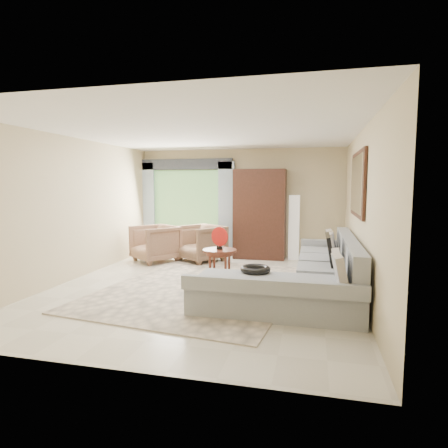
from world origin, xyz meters
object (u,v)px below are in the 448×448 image
(armchair_left, at_px, (155,243))
(floor_lamp, at_px, (294,227))
(sectional_sofa, at_px, (312,279))
(armchair_right, at_px, (201,243))
(tv_screen, at_px, (330,250))
(armoire, at_px, (260,214))
(potted_plant, at_px, (160,244))
(coffee_table, at_px, (220,265))

(armchair_left, xyz_separation_m, floor_lamp, (3.05, 1.02, 0.33))
(sectional_sofa, height_order, floor_lamp, floor_lamp)
(armchair_right, bearing_deg, sectional_sofa, -7.34)
(tv_screen, bearing_deg, armoire, 118.98)
(tv_screen, xyz_separation_m, potted_plant, (-4.05, 2.73, -0.48))
(armchair_left, distance_m, potted_plant, 1.04)
(sectional_sofa, bearing_deg, armoire, 113.06)
(armchair_right, xyz_separation_m, armoire, (1.25, 0.70, 0.63))
(floor_lamp, bearing_deg, armoire, -175.71)
(coffee_table, bearing_deg, sectional_sofa, -16.56)
(floor_lamp, bearing_deg, armchair_right, -159.67)
(sectional_sofa, height_order, tv_screen, tv_screen)
(coffee_table, xyz_separation_m, armoire, (0.37, 2.42, 0.73))
(coffee_table, relative_size, potted_plant, 1.24)
(armchair_left, bearing_deg, floor_lamp, 55.99)
(sectional_sofa, distance_m, floor_lamp, 3.03)
(armchair_right, xyz_separation_m, floor_lamp, (2.05, 0.76, 0.33))
(armchair_right, xyz_separation_m, potted_plant, (-1.30, 0.72, -0.17))
(floor_lamp, bearing_deg, coffee_table, -115.17)
(armchair_left, relative_size, floor_lamp, 0.61)
(coffee_table, distance_m, armoire, 2.56)
(tv_screen, xyz_separation_m, floor_lamp, (-0.70, 2.77, 0.03))
(coffee_table, distance_m, floor_lamp, 2.78)
(coffee_table, distance_m, armchair_right, 1.94)
(armoire, bearing_deg, potted_plant, 179.44)
(tv_screen, distance_m, coffee_table, 1.93)
(potted_plant, relative_size, floor_lamp, 0.32)
(potted_plant, bearing_deg, armchair_left, -73.10)
(coffee_table, height_order, armchair_left, armchair_left)
(armchair_left, bearing_deg, coffee_table, -0.28)
(coffee_table, bearing_deg, armchair_right, 117.04)
(tv_screen, height_order, coffee_table, tv_screen)
(coffee_table, xyz_separation_m, floor_lamp, (1.17, 2.48, 0.43))
(tv_screen, bearing_deg, coffee_table, 171.27)
(potted_plant, distance_m, armoire, 2.68)
(sectional_sofa, distance_m, potted_plant, 4.78)
(armchair_right, bearing_deg, potted_plant, -174.75)
(tv_screen, height_order, armoire, armoire)
(coffee_table, bearing_deg, armchair_left, 142.19)
(armoire, bearing_deg, floor_lamp, 4.29)
(sectional_sofa, relative_size, coffee_table, 5.75)
(sectional_sofa, distance_m, tv_screen, 0.55)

